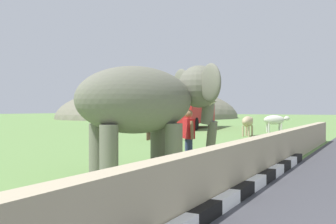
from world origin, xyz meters
TOP-DOWN VIEW (x-y plane):
  - striped_curb at (-0.35, 4.16)m, footprint 16.20×0.20m
  - barrier_parapet at (2.00, 4.46)m, footprint 28.00×0.36m
  - elephant at (3.25, 7.07)m, footprint 3.95×3.60m
  - person_handler at (4.87, 6.73)m, footprint 0.52×0.54m
  - bus_red at (24.65, 16.08)m, footprint 8.80×3.97m
  - cow_near at (12.60, 12.29)m, footprint 0.95×1.93m
  - cow_mid at (22.39, 8.38)m, footprint 1.40×1.80m
  - cow_far at (17.95, 8.98)m, footprint 1.91×0.71m
  - hill_east at (55.00, 38.32)m, footprint 37.79×30.23m

SIDE VIEW (x-z plane):
  - hill_east at x=55.00m, z-range -5.71..5.71m
  - striped_curb at x=-0.35m, z-range 0.00..0.24m
  - barrier_parapet at x=2.00m, z-range 0.00..1.00m
  - cow_near at x=12.60m, z-range 0.26..1.48m
  - cow_mid at x=22.39m, z-range 0.26..1.48m
  - cow_far at x=17.95m, z-range 0.26..1.48m
  - person_handler at x=4.87m, z-range 0.10..1.75m
  - elephant at x=3.25m, z-range 0.43..3.30m
  - bus_red at x=24.65m, z-range 0.33..3.83m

